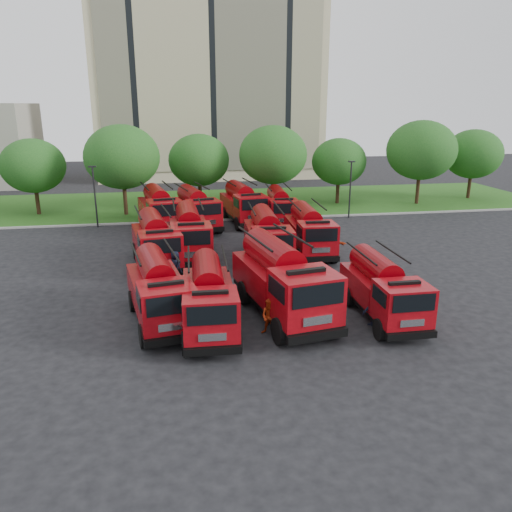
{
  "coord_description": "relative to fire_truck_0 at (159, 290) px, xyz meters",
  "views": [
    {
      "loc": [
        -3.72,
        -25.11,
        9.88
      ],
      "look_at": [
        0.71,
        1.0,
        1.8
      ],
      "focal_mm": 35.0,
      "sensor_mm": 36.0,
      "label": 1
    }
  ],
  "objects": [
    {
      "name": "fire_truck_6",
      "position": [
        6.78,
        8.48,
        0.08
      ],
      "size": [
        2.92,
        7.24,
        3.24
      ],
      "rotation": [
        0.0,
        0.0,
        -0.05
      ],
      "color": "black",
      "rests_on": "ground"
    },
    {
      "name": "tree_7",
      "position": [
        32.55,
        26.87,
        3.26
      ],
      "size": [
        6.05,
        6.05,
        7.39
      ],
      "color": "#382314",
      "rests_on": "ground"
    },
    {
      "name": "fire_truck_3",
      "position": [
        10.5,
        -1.31,
        -0.08
      ],
      "size": [
        2.38,
        6.42,
        2.92
      ],
      "rotation": [
        0.0,
        0.0,
        -0.0
      ],
      "color": "black",
      "rests_on": "ground"
    },
    {
      "name": "apartment_building",
      "position": [
        6.55,
        50.81,
        10.95
      ],
      "size": [
        30.0,
        14.18,
        25.0
      ],
      "color": "beige",
      "rests_on": "ground"
    },
    {
      "name": "firefighter_3",
      "position": [
        9.75,
        -2.05,
        -1.55
      ],
      "size": [
        1.41,
        1.16,
        1.94
      ],
      "primitive_type": "imported",
      "rotation": [
        0.0,
        0.0,
        3.64
      ],
      "color": "black",
      "rests_on": "ground"
    },
    {
      "name": "tree_6",
      "position": [
        25.55,
        24.87,
        3.94
      ],
      "size": [
        6.89,
        6.89,
        8.42
      ],
      "color": "#382314",
      "rests_on": "ground"
    },
    {
      "name": "lawn",
      "position": [
        4.55,
        28.87,
        -1.49
      ],
      "size": [
        70.0,
        16.0,
        0.12
      ],
      "primitive_type": "cube",
      "color": "#205015",
      "rests_on": "ground"
    },
    {
      "name": "lamp_post_1",
      "position": [
        16.55,
        20.07,
        1.34
      ],
      "size": [
        0.6,
        0.25,
        5.11
      ],
      "color": "black",
      "rests_on": "ground"
    },
    {
      "name": "fire_truck_4",
      "position": [
        -0.35,
        8.79,
        0.06
      ],
      "size": [
        3.43,
        7.34,
        3.21
      ],
      "rotation": [
        0.0,
        0.0,
        0.15
      ],
      "color": "black",
      "rests_on": "ground"
    },
    {
      "name": "fire_truck_2",
      "position": [
        5.83,
        -0.26,
        0.25
      ],
      "size": [
        4.02,
        8.21,
        3.58
      ],
      "rotation": [
        0.0,
        0.0,
        0.17
      ],
      "color": "black",
      "rests_on": "ground"
    },
    {
      "name": "tree_4",
      "position": [
        10.55,
        25.37,
        3.67
      ],
      "size": [
        6.55,
        6.55,
        8.01
      ],
      "color": "#382314",
      "rests_on": "ground"
    },
    {
      "name": "firefighter_4",
      "position": [
        0.79,
        5.51,
        -1.55
      ],
      "size": [
        1.03,
        1.08,
        1.86
      ],
      "primitive_type": "imported",
      "rotation": [
        0.0,
        0.0,
        2.26
      ],
      "color": "black",
      "rests_on": "ground"
    },
    {
      "name": "ground",
      "position": [
        4.55,
        2.87,
        -1.55
      ],
      "size": [
        140.0,
        140.0,
        0.0
      ],
      "primitive_type": "plane",
      "color": "black",
      "rests_on": "ground"
    },
    {
      "name": "firefighter_5",
      "position": [
        11.3,
        8.35,
        -1.55
      ],
      "size": [
        1.77,
        1.03,
        1.79
      ],
      "primitive_type": "imported",
      "rotation": [
        0.0,
        0.0,
        2.94
      ],
      "color": "#A0280C",
      "rests_on": "ground"
    },
    {
      "name": "fire_truck_11",
      "position": [
        9.75,
        18.46,
        -0.03
      ],
      "size": [
        2.76,
        6.77,
        3.02
      ],
      "rotation": [
        0.0,
        0.0,
        -0.06
      ],
      "color": "black",
      "rests_on": "ground"
    },
    {
      "name": "curb",
      "position": [
        4.55,
        20.77,
        -1.48
      ],
      "size": [
        70.0,
        0.3,
        0.14
      ],
      "primitive_type": "cube",
      "color": "gray",
      "rests_on": "ground"
    },
    {
      "name": "fire_truck_7",
      "position": [
        9.97,
        9.84,
        0.02
      ],
      "size": [
        2.78,
        6.99,
        3.13
      ],
      "rotation": [
        0.0,
        0.0,
        -0.05
      ],
      "color": "black",
      "rests_on": "ground"
    },
    {
      "name": "tree_5",
      "position": [
        17.55,
        26.37,
        2.79
      ],
      "size": [
        5.46,
        5.46,
        6.68
      ],
      "color": "#382314",
      "rests_on": "ground"
    },
    {
      "name": "lamp_post_0",
      "position": [
        -5.45,
        20.07,
        1.34
      ],
      "size": [
        0.6,
        0.25,
        5.11
      ],
      "color": "black",
      "rests_on": "ground"
    },
    {
      "name": "tree_1",
      "position": [
        -11.45,
        25.87,
        3.0
      ],
      "size": [
        5.71,
        5.71,
        6.98
      ],
      "color": "#382314",
      "rests_on": "ground"
    },
    {
      "name": "fire_truck_9",
      "position": [
        2.69,
        18.5,
        0.08
      ],
      "size": [
        3.95,
        7.47,
        3.24
      ],
      "rotation": [
        0.0,
        0.0,
        0.22
      ],
      "color": "black",
      "rests_on": "ground"
    },
    {
      "name": "fire_truck_0",
      "position": [
        0.0,
        0.0,
        0.0
      ],
      "size": [
        3.44,
        7.07,
        3.09
      ],
      "rotation": [
        0.0,
        0.0,
        0.17
      ],
      "color": "black",
      "rests_on": "ground"
    },
    {
      "name": "fire_truck_10",
      "position": [
        6.81,
        19.76,
        0.11
      ],
      "size": [
        3.44,
        7.53,
        3.31
      ],
      "rotation": [
        0.0,
        0.0,
        0.13
      ],
      "color": "black",
      "rests_on": "ground"
    },
    {
      "name": "tree_3",
      "position": [
        3.55,
        26.87,
        3.13
      ],
      "size": [
        5.88,
        5.88,
        7.19
      ],
      "color": "#382314",
      "rests_on": "ground"
    },
    {
      "name": "fire_truck_8",
      "position": [
        -0.25,
        18.43,
        0.15
      ],
      "size": [
        3.9,
        7.77,
        3.38
      ],
      "rotation": [
        0.0,
        0.0,
        0.19
      ],
      "color": "black",
      "rests_on": "ground"
    },
    {
      "name": "firefighter_2",
      "position": [
        10.79,
        0.8,
        -1.55
      ],
      "size": [
        0.8,
        0.99,
        1.48
      ],
      "primitive_type": "imported",
      "rotation": [
        0.0,
        0.0,
        1.99
      ],
      "color": "#A0280C",
      "rests_on": "ground"
    },
    {
      "name": "fire_truck_5",
      "position": [
        1.83,
        10.18,
        0.11
      ],
      "size": [
        2.79,
        7.31,
        3.31
      ],
      "rotation": [
        0.0,
        0.0,
        0.02
      ],
      "color": "black",
      "rests_on": "ground"
    },
    {
      "name": "firefighter_1",
      "position": [
        4.84,
        -2.29,
        -1.55
      ],
      "size": [
        0.93,
        0.79,
        1.68
      ],
      "primitive_type": "imported",
      "rotation": [
        0.0,
        0.0,
        -0.52
      ],
      "color": "#A0280C",
      "rests_on": "ground"
    },
    {
      "name": "tree_2",
      "position": [
        -3.45,
        24.37,
        3.8
      ],
      "size": [
        6.72,
        6.72,
        8.22
      ],
      "color": "#382314",
      "rests_on": "ground"
    },
    {
      "name": "fire_truck_1",
      "position": [
        2.23,
        -1.21,
        -0.04
      ],
      "size": [
        2.62,
        6.7,
        3.01
      ],
      "rotation": [
        0.0,
        0.0,
        -0.03
      ],
      "color": "black",
      "rests_on": "ground"
    },
    {
      "name": "firefighter_0",
      "position": [
        7.88,
        -1.4,
        -1.55
      ],
      "size": [
        0.74,
        0.71,
        1.64
      ],
      "primitive_type": "imported",
      "rotation": [
        0.0,
        0.0,
        0.65
      ],
      "color": "#A0280C",
      "rests_on": "ground"
    }
  ]
}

